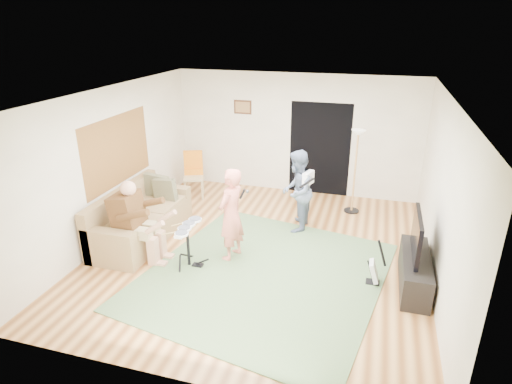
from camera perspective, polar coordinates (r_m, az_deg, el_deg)
floor at (r=7.51m, az=0.54°, el=-7.96°), size 6.00×6.00×0.00m
walls at (r=6.93m, az=0.58°, el=1.75°), size 5.50×6.00×2.70m
ceiling at (r=6.59m, az=0.62°, el=12.84°), size 6.00×6.00×0.00m
window_blinds at (r=8.17m, az=-17.99°, el=5.30°), size 0.00×2.05×2.05m
doorway at (r=9.71m, az=8.49°, el=5.64°), size 2.10×0.00×2.10m
picture_frame at (r=9.90m, az=-1.79°, el=11.25°), size 0.42×0.03×0.32m
area_rug at (r=6.88m, az=1.14°, el=-10.94°), size 4.08×4.31×0.02m
sofa at (r=8.14m, az=-15.48°, el=-3.88°), size 0.94×2.27×0.92m
drummer at (r=7.34m, az=-15.32°, el=-4.82°), size 0.89×0.50×1.37m
drum_kit at (r=7.05m, az=-9.03°, el=-7.33°), size 0.41×0.73×0.75m
singer at (r=6.99m, az=-3.35°, el=-3.04°), size 0.52×0.66×1.58m
microphone at (r=6.78m, az=-1.83°, el=-0.25°), size 0.06×0.06×0.24m
guitarist at (r=7.99m, az=5.47°, el=0.10°), size 0.60×0.76×1.56m
guitar_held at (r=7.86m, az=6.98°, el=1.85°), size 0.29×0.61×0.26m
guitar_spare at (r=6.81m, az=15.50°, el=-10.14°), size 0.27×0.24×0.75m
torchiere_lamp at (r=8.81m, az=13.23°, el=4.59°), size 0.31×0.31×1.75m
dining_chair at (r=9.72m, az=-8.18°, el=1.44°), size 0.57×0.60×1.03m
tv_cabinet at (r=6.93m, az=20.40°, el=-9.90°), size 0.40×1.40×0.50m
television at (r=6.64m, az=20.65°, el=-5.44°), size 0.06×0.99×0.63m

